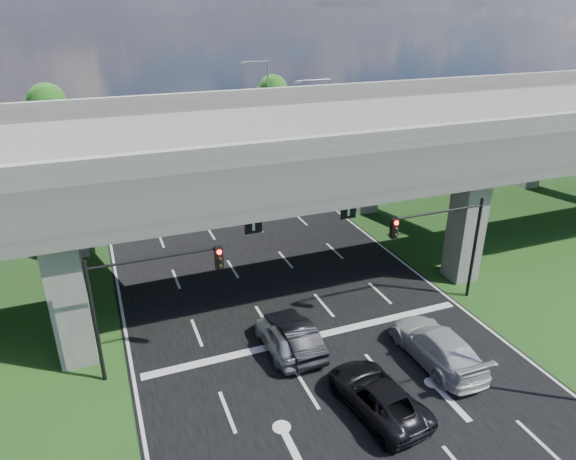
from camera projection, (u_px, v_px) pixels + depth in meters
ground at (344, 380)px, 23.02m from camera, size 160.00×160.00×0.00m
road at (270, 278)px, 31.53m from camera, size 18.00×120.00×0.03m
overpass at (257, 145)px, 30.04m from camera, size 80.00×15.00×10.00m
signal_right at (445, 236)px, 27.29m from camera, size 5.76×0.54×6.00m
signal_left at (144, 290)px, 22.09m from camera, size 5.76×0.54×6.00m
streetlight_far at (325, 125)px, 44.47m from camera, size 3.38×0.25×10.00m
streetlight_beyond at (265, 97)px, 58.10m from camera, size 3.38×0.25×10.00m
tree_left_near at (24, 159)px, 38.59m from camera, size 4.50×4.50×7.80m
tree_left_far at (46, 114)px, 52.43m from camera, size 4.80×4.80×8.32m
tree_right_near at (335, 128)px, 49.40m from camera, size 4.20×4.20×7.28m
tree_right_mid at (327, 114)px, 57.35m from camera, size 3.91×3.90×6.76m
tree_right_far at (270, 99)px, 62.58m from camera, size 4.50×4.50×7.80m
car_silver at (283, 338)px, 24.67m from camera, size 1.83×4.34×1.47m
car_dark at (294, 335)px, 24.86m from camera, size 1.69×4.59×1.50m
car_white at (437, 346)px, 23.96m from camera, size 2.33×5.64×1.63m
car_trailing at (377, 396)px, 21.06m from camera, size 2.96×5.32×1.41m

